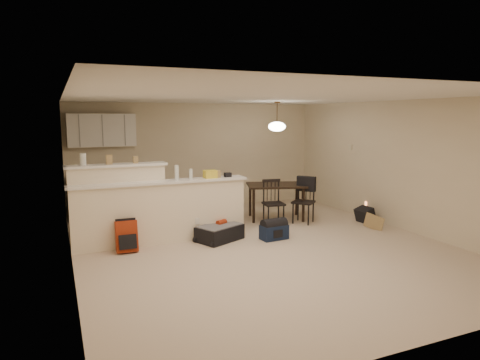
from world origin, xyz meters
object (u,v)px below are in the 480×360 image
black_daypack (365,215)px  dining_table (276,188)px  red_backpack (127,236)px  navy_duffel (274,232)px  dining_chair_near (274,202)px  suitcase (220,233)px  dining_chair_far (303,201)px  pendant_lamp (277,126)px

black_daypack → dining_table: bearing=53.1°
red_backpack → black_daypack: 4.85m
dining_table → navy_duffel: bearing=-101.1°
navy_duffel → dining_chair_near: bearing=57.8°
dining_chair_near → red_backpack: bearing=-159.7°
dining_chair_near → black_daypack: dining_chair_near is taller
dining_chair_near → suitcase: 1.59m
dining_chair_near → black_daypack: size_ratio=2.60×
suitcase → navy_duffel: 0.98m
red_backpack → black_daypack: size_ratio=1.45×
suitcase → red_backpack: bearing=154.8°
dining_chair_far → suitcase: 2.13m
dining_table → dining_chair_near: bearing=-105.5°
dining_table → red_backpack: 3.50m
pendant_lamp → dining_chair_far: size_ratio=0.66×
dining_chair_far → red_backpack: bearing=-121.6°
dining_chair_near → red_backpack: dining_chair_near is taller
dining_table → suitcase: 2.06m
dining_table → navy_duffel: (-0.77, -1.37, -0.53)m
pendant_lamp → suitcase: bearing=-148.4°
dining_table → red_backpack: bearing=-144.2°
dining_chair_far → navy_duffel: size_ratio=1.95×
dining_chair_near → dining_chair_far: bearing=-3.4°
pendant_lamp → dining_chair_near: size_ratio=0.68×
red_backpack → black_daypack: (4.85, 0.00, -0.10)m
dining_chair_near → dining_chair_far: size_ratio=0.98×
red_backpack → pendant_lamp: bearing=19.1°
dining_table → black_daypack: bearing=-15.8°
navy_duffel → suitcase: bearing=155.6°
dining_table → pendant_lamp: 1.33m
pendant_lamp → navy_duffel: (-0.77, -1.37, -1.86)m
pendant_lamp → dining_chair_far: (0.35, -0.54, -1.52)m
pendant_lamp → navy_duffel: pendant_lamp is taller
dining_chair_far → navy_duffel: 1.44m
dining_table → pendant_lamp: pendant_lamp is taller
dining_chair_near → navy_duffel: size_ratio=1.90×
dining_chair_far → black_daypack: size_ratio=2.66×
dining_table → suitcase: bearing=-130.0°
dining_table → dining_chair_near: size_ratio=1.53×
navy_duffel → pendant_lamp: bearing=55.8°
suitcase → black_daypack: 3.23m
suitcase → black_daypack: black_daypack is taller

